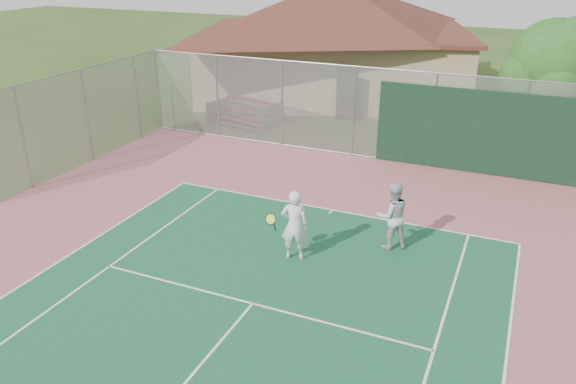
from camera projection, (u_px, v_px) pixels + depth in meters
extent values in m
cylinder|color=gray|center=(158.00, 90.00, 24.77)|extent=(0.08, 0.08, 3.50)
cylinder|color=gray|center=(217.00, 97.00, 23.67)|extent=(0.08, 0.08, 3.50)
cylinder|color=gray|center=(282.00, 104.00, 22.57)|extent=(0.08, 0.08, 3.50)
cylinder|color=gray|center=(354.00, 112.00, 21.46)|extent=(0.08, 0.08, 3.50)
cylinder|color=gray|center=(433.00, 121.00, 20.36)|extent=(0.08, 0.08, 3.50)
cylinder|color=gray|center=(521.00, 131.00, 19.26)|extent=(0.08, 0.08, 3.50)
cylinder|color=gray|center=(382.00, 68.00, 20.40)|extent=(20.00, 0.05, 0.05)
cylinder|color=gray|center=(376.00, 158.00, 21.78)|extent=(20.00, 0.05, 0.05)
cube|color=#999EA0|center=(379.00, 115.00, 21.10)|extent=(20.00, 0.02, 3.50)
cube|color=black|center=(520.00, 137.00, 19.30)|extent=(10.00, 0.04, 3.00)
cylinder|color=gray|center=(137.00, 98.00, 23.51)|extent=(0.08, 0.08, 3.50)
cylinder|color=gray|center=(87.00, 116.00, 20.99)|extent=(0.08, 0.08, 3.50)
cylinder|color=gray|center=(23.00, 139.00, 18.47)|extent=(0.08, 0.08, 3.50)
cube|color=#999EA0|center=(87.00, 116.00, 20.99)|extent=(0.02, 9.00, 3.50)
cube|color=tan|center=(334.00, 64.00, 30.71)|extent=(15.49, 12.48, 3.37)
cube|color=brown|center=(335.00, 32.00, 30.02)|extent=(16.19, 13.18, 0.20)
cube|color=black|center=(347.00, 95.00, 26.29)|extent=(1.01, 0.06, 2.36)
cube|color=maroon|center=(239.00, 120.00, 25.51)|extent=(2.81, 0.97, 0.05)
cube|color=#B2B5BA|center=(237.00, 126.00, 25.39)|extent=(2.81, 0.95, 0.04)
cube|color=maroon|center=(244.00, 110.00, 25.82)|extent=(2.81, 0.97, 0.05)
cube|color=#B2B5BA|center=(242.00, 116.00, 25.70)|extent=(2.81, 0.95, 0.04)
cube|color=maroon|center=(249.00, 101.00, 26.12)|extent=(2.81, 0.97, 0.05)
cube|color=#B2B5BA|center=(247.00, 106.00, 26.00)|extent=(2.81, 0.95, 0.04)
cube|color=#B2B5BA|center=(219.00, 110.00, 26.36)|extent=(0.49, 1.66, 1.04)
cube|color=#B2B5BA|center=(270.00, 117.00, 25.39)|extent=(0.49, 1.66, 1.04)
cylinder|color=#382014|center=(542.00, 121.00, 21.59)|extent=(0.36, 0.36, 2.82)
sphere|color=#1F4E18|center=(553.00, 63.00, 20.70)|extent=(3.23, 3.23, 3.23)
sphere|color=#1F4E18|center=(527.00, 77.00, 20.86)|extent=(2.02, 2.02, 2.02)
sphere|color=#1F4E18|center=(556.00, 85.00, 20.11)|extent=(1.82, 1.82, 1.82)
sphere|color=#1F4E18|center=(544.00, 64.00, 21.57)|extent=(2.02, 2.02, 2.02)
sphere|color=#1F4E18|center=(575.00, 45.00, 20.03)|extent=(2.02, 2.02, 2.02)
imported|color=silver|center=(295.00, 226.00, 14.42)|extent=(0.80, 0.62, 1.92)
imported|color=#B4B6B9|center=(392.00, 216.00, 14.98)|extent=(1.15, 1.10, 1.87)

